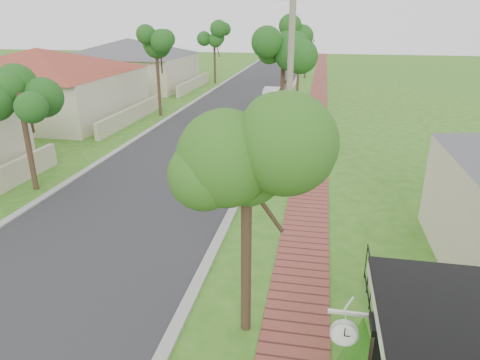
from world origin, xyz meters
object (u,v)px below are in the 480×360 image
Objects in this scene: parked_car_white at (273,97)px; station_clock at (345,331)px; near_tree at (247,158)px; utility_pole at (289,94)px; parked_car_red at (271,113)px.

station_clock is at bearing -80.35° from parked_car_white.
utility_pole is (0.14, 8.50, -0.18)m from near_tree.
parked_car_white is at bearing 86.93° from parked_car_red.
station_clock is at bearing -89.06° from parked_car_red.
near_tree is 6.90× the size of station_clock.
utility_pole is 10.30× the size of station_clock.
parked_car_red reaches higher than parked_car_white.
parked_car_red is at bearing 95.15° from near_tree.
utility_pole reaches higher than station_clock.
parked_car_white is at bearing 98.33° from utility_pole.
station_clock is at bearing -80.59° from utility_pole.
utility_pole is (2.46, -16.76, 3.08)m from parked_car_white.
near_tree is 0.67× the size of utility_pole.
parked_car_white is 0.57× the size of utility_pole.
near_tree is at bearing -90.93° from utility_pole.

